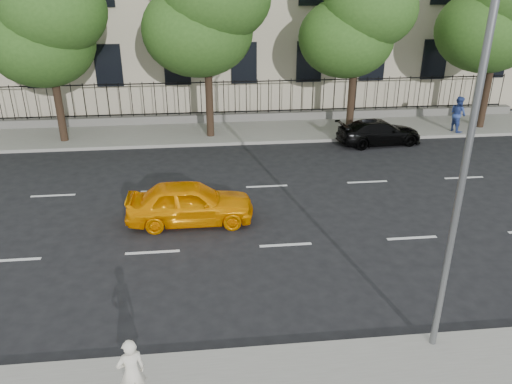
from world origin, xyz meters
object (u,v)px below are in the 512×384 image
Objects in this scene: woman_near at (132,372)px; yellow_taxi at (190,203)px; black_sedan at (379,132)px; street_light at (459,116)px.

yellow_taxi is at bearing -118.73° from woman_near.
black_sedan is at bearing -50.68° from yellow_taxi.
yellow_taxi is 2.82× the size of woman_near.
black_sedan is (8.84, 7.14, -0.12)m from yellow_taxi.
woman_near is (-0.97, -7.62, 0.18)m from yellow_taxi.
street_light reaches higher than woman_near.
woman_near reaches higher than black_sedan.
yellow_taxi is 1.02× the size of black_sedan.
street_light reaches higher than yellow_taxi.
yellow_taxi is 7.69m from woman_near.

